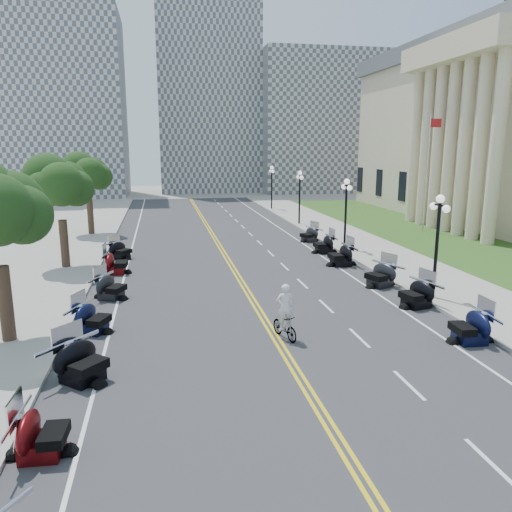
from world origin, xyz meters
TOP-DOWN VIEW (x-y plane):
  - ground at (0.00, 0.00)m, footprint 160.00×160.00m
  - road at (0.00, 10.00)m, footprint 16.00×90.00m
  - centerline_yellow_a at (-0.12, 10.00)m, footprint 0.12×90.00m
  - centerline_yellow_b at (0.12, 10.00)m, footprint 0.12×90.00m
  - edge_line_north at (6.40, 10.00)m, footprint 0.12×90.00m
  - edge_line_south at (-6.40, 10.00)m, footprint 0.12×90.00m
  - lane_dash_4 at (3.20, -8.00)m, footprint 0.12×2.00m
  - lane_dash_5 at (3.20, -4.00)m, footprint 0.12×2.00m
  - lane_dash_6 at (3.20, 0.00)m, footprint 0.12×2.00m
  - lane_dash_7 at (3.20, 4.00)m, footprint 0.12×2.00m
  - lane_dash_8 at (3.20, 8.00)m, footprint 0.12×2.00m
  - lane_dash_9 at (3.20, 12.00)m, footprint 0.12×2.00m
  - lane_dash_10 at (3.20, 16.00)m, footprint 0.12×2.00m
  - lane_dash_11 at (3.20, 20.00)m, footprint 0.12×2.00m
  - lane_dash_12 at (3.20, 24.00)m, footprint 0.12×2.00m
  - lane_dash_13 at (3.20, 28.00)m, footprint 0.12×2.00m
  - lane_dash_14 at (3.20, 32.00)m, footprint 0.12×2.00m
  - lane_dash_15 at (3.20, 36.00)m, footprint 0.12×2.00m
  - lane_dash_16 at (3.20, 40.00)m, footprint 0.12×2.00m
  - lane_dash_17 at (3.20, 44.00)m, footprint 0.12×2.00m
  - lane_dash_18 at (3.20, 48.00)m, footprint 0.12×2.00m
  - lane_dash_19 at (3.20, 52.00)m, footprint 0.12×2.00m
  - sidewalk_north at (10.50, 10.00)m, footprint 5.00×90.00m
  - sidewalk_south at (-10.50, 10.00)m, footprint 5.00×90.00m
  - lawn at (17.50, 18.00)m, footprint 9.00×60.00m
  - distant_block_a at (-18.00, 62.00)m, footprint 18.00×14.00m
  - distant_block_b at (4.00, 68.00)m, footprint 16.00×12.00m
  - distant_block_c at (22.00, 65.00)m, footprint 20.00×14.00m
  - street_lamp_2 at (8.60, 4.00)m, footprint 0.50×1.20m
  - street_lamp_3 at (8.60, 16.00)m, footprint 0.50×1.20m
  - street_lamp_4 at (8.60, 28.00)m, footprint 0.50×1.20m
  - street_lamp_5 at (8.60, 40.00)m, footprint 0.50×1.20m
  - flagpole at (18.00, 22.00)m, footprint 1.10×0.20m
  - tree_3 at (-10.00, 14.00)m, footprint 4.80×4.80m
  - tree_4 at (-10.00, 26.00)m, footprint 4.80×4.80m
  - motorcycle_n_5 at (7.13, -1.19)m, footprint 2.10×2.10m
  - motorcycle_n_6 at (7.26, 3.14)m, footprint 2.39×2.39m
  - motorcycle_n_7 at (7.10, 6.72)m, footprint 2.62×2.62m
  - motorcycle_n_8 at (6.71, 11.62)m, footprint 2.25×2.25m
  - motorcycle_n_9 at (6.90, 15.48)m, footprint 2.08×2.08m
  - motorcycle_n_10 at (7.12, 19.79)m, footprint 2.36×2.36m
  - motorcycle_s_4 at (-7.20, -5.69)m, footprint 1.94×1.94m
  - motorcycle_s_5 at (-6.82, -1.80)m, footprint 2.94×2.94m
  - motorcycle_s_6 at (-7.05, 2.56)m, footprint 2.48×2.48m
  - motorcycle_s_7 at (-6.74, 7.09)m, footprint 2.57×2.57m
  - motorcycle_s_8 at (-6.92, 12.15)m, footprint 2.20×2.20m
  - motorcycle_s_9 at (-6.94, 16.21)m, footprint 2.59×2.59m
  - bicycle at (0.32, 0.48)m, footprint 0.96×1.71m
  - cyclist_rider at (0.32, 0.48)m, footprint 0.67×0.44m

SIDE VIEW (x-z plane):
  - ground at x=0.00m, z-range 0.00..0.00m
  - road at x=0.00m, z-range 0.00..0.01m
  - centerline_yellow_a at x=-0.12m, z-range 0.01..0.01m
  - centerline_yellow_b at x=0.12m, z-range 0.01..0.01m
  - edge_line_north at x=6.40m, z-range 0.01..0.01m
  - edge_line_south at x=-6.40m, z-range 0.01..0.01m
  - lane_dash_4 at x=3.20m, z-range 0.01..0.01m
  - lane_dash_5 at x=3.20m, z-range 0.01..0.01m
  - lane_dash_6 at x=3.20m, z-range 0.01..0.01m
  - lane_dash_7 at x=3.20m, z-range 0.01..0.01m
  - lane_dash_8 at x=3.20m, z-range 0.01..0.01m
  - lane_dash_9 at x=3.20m, z-range 0.01..0.01m
  - lane_dash_10 at x=3.20m, z-range 0.01..0.01m
  - lane_dash_11 at x=3.20m, z-range 0.01..0.01m
  - lane_dash_12 at x=3.20m, z-range 0.01..0.01m
  - lane_dash_13 at x=3.20m, z-range 0.01..0.01m
  - lane_dash_14 at x=3.20m, z-range 0.01..0.01m
  - lane_dash_15 at x=3.20m, z-range 0.01..0.01m
  - lane_dash_16 at x=3.20m, z-range 0.01..0.01m
  - lane_dash_17 at x=3.20m, z-range 0.01..0.01m
  - lane_dash_18 at x=3.20m, z-range 0.01..0.01m
  - lane_dash_19 at x=3.20m, z-range 0.01..0.01m
  - lawn at x=17.50m, z-range 0.00..0.10m
  - sidewalk_north at x=10.50m, z-range 0.00..0.15m
  - sidewalk_south at x=-10.50m, z-range 0.00..0.15m
  - bicycle at x=0.32m, z-range 0.00..0.99m
  - motorcycle_n_10 at x=7.12m, z-range 0.00..1.27m
  - motorcycle_s_9 at x=-6.94m, z-range 0.00..1.29m
  - motorcycle_s_4 at x=-7.20m, z-range 0.00..1.29m
  - motorcycle_s_6 at x=-7.05m, z-range 0.00..1.33m
  - motorcycle_s_7 at x=-6.74m, z-range 0.00..1.34m
  - motorcycle_n_5 at x=7.13m, z-range 0.00..1.39m
  - motorcycle_n_6 at x=7.26m, z-range 0.00..1.40m
  - motorcycle_n_9 at x=6.90m, z-range 0.00..1.40m
  - motorcycle_n_7 at x=7.10m, z-range 0.00..1.42m
  - motorcycle_s_8 at x=-6.92m, z-range 0.00..1.44m
  - motorcycle_s_5 at x=-6.82m, z-range 0.00..1.46m
  - motorcycle_n_8 at x=6.71m, z-range 0.00..1.49m
  - cyclist_rider at x=0.32m, z-range 0.99..2.84m
  - street_lamp_2 at x=8.60m, z-range 0.15..5.05m
  - street_lamp_3 at x=8.60m, z-range 0.15..5.05m
  - street_lamp_4 at x=8.60m, z-range 0.15..5.05m
  - street_lamp_5 at x=8.60m, z-range 0.15..5.05m
  - tree_3 at x=-10.00m, z-range 0.15..9.35m
  - tree_4 at x=-10.00m, z-range 0.15..9.35m
  - flagpole at x=18.00m, z-range 0.00..10.00m
  - distant_block_c at x=22.00m, z-range 0.00..22.00m
  - distant_block_a at x=-18.00m, z-range 0.00..26.00m
  - distant_block_b at x=4.00m, z-range 0.00..30.00m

